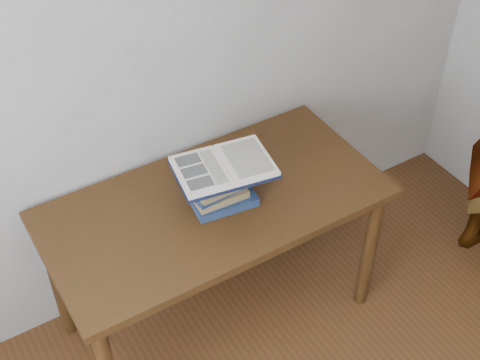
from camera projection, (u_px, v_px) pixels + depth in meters
desk at (215, 219)px, 2.69m from camera, size 1.36×0.68×0.73m
book_stack at (219, 186)px, 2.58m from camera, size 0.27×0.21×0.16m
open_book at (224, 167)px, 2.52m from camera, size 0.41×0.31×0.03m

